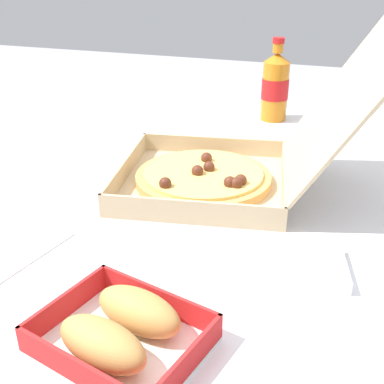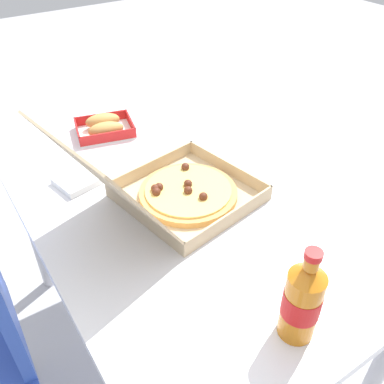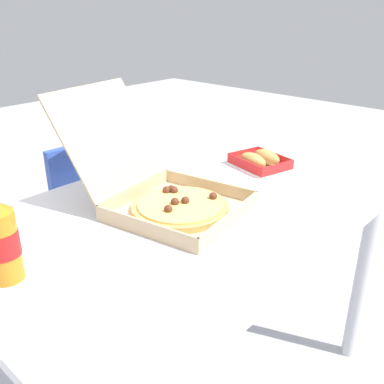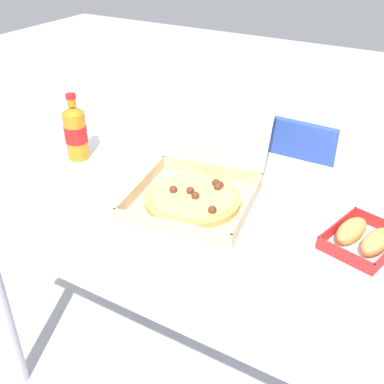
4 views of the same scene
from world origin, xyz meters
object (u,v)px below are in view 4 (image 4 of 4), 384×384
at_px(pizza_box_open, 199,182).
at_px(bread_side_box, 363,238).
at_px(cola_bottle, 76,132).
at_px(napkin_pile, 300,186).
at_px(chair, 291,190).
at_px(paper_menu, 274,298).

relative_size(pizza_box_open, bread_side_box, 2.51).
relative_size(bread_side_box, cola_bottle, 0.99).
bearing_deg(napkin_pile, bread_side_box, -39.91).
bearing_deg(pizza_box_open, napkin_pile, 37.92).
bearing_deg(napkin_pile, pizza_box_open, -142.08).
xyz_separation_m(bread_side_box, napkin_pile, (-0.23, 0.19, -0.02)).
height_order(chair, bread_side_box, chair).
relative_size(chair, paper_menu, 3.95).
distance_m(paper_menu, napkin_pile, 0.49).
xyz_separation_m(pizza_box_open, paper_menu, (0.35, -0.29, -0.05)).
xyz_separation_m(chair, cola_bottle, (-0.56, -0.60, 0.36)).
relative_size(cola_bottle, napkin_pile, 2.04).
relative_size(paper_menu, napkin_pile, 1.91).
bearing_deg(paper_menu, pizza_box_open, 151.59).
relative_size(pizza_box_open, cola_bottle, 2.48).
xyz_separation_m(cola_bottle, napkin_pile, (0.71, 0.18, -0.08)).
distance_m(pizza_box_open, bread_side_box, 0.47).
bearing_deg(bread_side_box, chair, 121.83).
distance_m(bread_side_box, cola_bottle, 0.95).
distance_m(cola_bottle, napkin_pile, 0.74).
bearing_deg(cola_bottle, bread_side_box, -0.70).
height_order(paper_menu, napkin_pile, napkin_pile).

